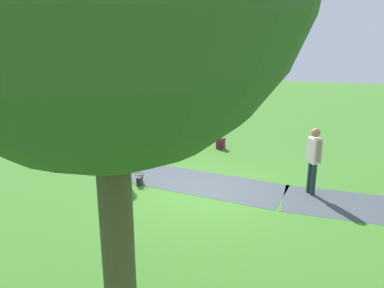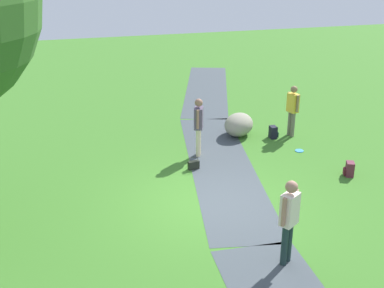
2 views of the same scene
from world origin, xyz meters
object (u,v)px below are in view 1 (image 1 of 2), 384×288
at_px(backpack_by_boulder, 132,143).
at_px(woman_with_handbag, 115,143).
at_px(lawn_boulder, 105,145).
at_px(passerby_on_path, 136,118).
at_px(man_near_boulder, 314,156).
at_px(spare_backpack_on_lawn, 220,143).
at_px(handbag_on_grass, 140,180).
at_px(frisbee_on_grass, 166,148).

bearing_deg(backpack_by_boulder, woman_with_handbag, 103.93).
distance_m(lawn_boulder, passerby_on_path, 1.82).
bearing_deg(man_near_boulder, backpack_by_boulder, -22.86).
height_order(man_near_boulder, spare_backpack_on_lawn, man_near_boulder).
xyz_separation_m(woman_with_handbag, handbag_on_grass, (-0.89, 0.41, -0.89)).
xyz_separation_m(backpack_by_boulder, frisbee_on_grass, (-1.22, -0.31, -0.18)).
bearing_deg(handbag_on_grass, passerby_on_path, -67.03).
relative_size(handbag_on_grass, backpack_by_boulder, 0.84).
xyz_separation_m(woman_with_handbag, backpack_by_boulder, (0.68, -2.74, -0.83)).
bearing_deg(lawn_boulder, spare_backpack_on_lawn, -154.23).
bearing_deg(handbag_on_grass, lawn_boulder, -45.49).
relative_size(passerby_on_path, handbag_on_grass, 5.02).
xyz_separation_m(man_near_boulder, handbag_on_grass, (4.62, 0.54, -0.90)).
xyz_separation_m(passerby_on_path, spare_backpack_on_lawn, (-3.17, -0.15, -0.78)).
xyz_separation_m(man_near_boulder, spare_backpack_on_lawn, (3.06, -3.40, -0.85)).
height_order(man_near_boulder, backpack_by_boulder, man_near_boulder).
height_order(woman_with_handbag, passerby_on_path, woman_with_handbag).
bearing_deg(backpack_by_boulder, frisbee_on_grass, -165.77).
xyz_separation_m(man_near_boulder, passerby_on_path, (6.23, -3.25, -0.07)).
distance_m(lawn_boulder, spare_backpack_on_lawn, 4.10).
relative_size(woman_with_handbag, handbag_on_grass, 5.24).
bearing_deg(man_near_boulder, lawn_boulder, -13.49).
bearing_deg(lawn_boulder, frisbee_on_grass, -143.84).
bearing_deg(passerby_on_path, backpack_by_boulder, 93.63).
relative_size(woman_with_handbag, spare_backpack_on_lawn, 4.39).
xyz_separation_m(lawn_boulder, frisbee_on_grass, (-1.78, -1.30, -0.36)).
distance_m(handbag_on_grass, backpack_by_boulder, 3.52).
bearing_deg(frisbee_on_grass, lawn_boulder, 36.16).
distance_m(man_near_boulder, backpack_by_boulder, 6.77).
xyz_separation_m(lawn_boulder, woman_with_handbag, (-1.24, 1.75, 0.66)).
distance_m(passerby_on_path, spare_backpack_on_lawn, 3.27).
bearing_deg(backpack_by_boulder, handbag_on_grass, 116.44).
height_order(lawn_boulder, passerby_on_path, passerby_on_path).
relative_size(spare_backpack_on_lawn, frisbee_on_grass, 1.59).
bearing_deg(frisbee_on_grass, handbag_on_grass, 95.66).
distance_m(lawn_boulder, man_near_boulder, 6.97).
bearing_deg(man_near_boulder, frisbee_on_grass, -30.46).
xyz_separation_m(woman_with_handbag, man_near_boulder, (-5.51, -0.13, 0.02)).
distance_m(lawn_boulder, woman_with_handbag, 2.24).
xyz_separation_m(man_near_boulder, frisbee_on_grass, (4.96, -2.92, -1.04)).
height_order(man_near_boulder, frisbee_on_grass, man_near_boulder).
height_order(lawn_boulder, frisbee_on_grass, lawn_boulder).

